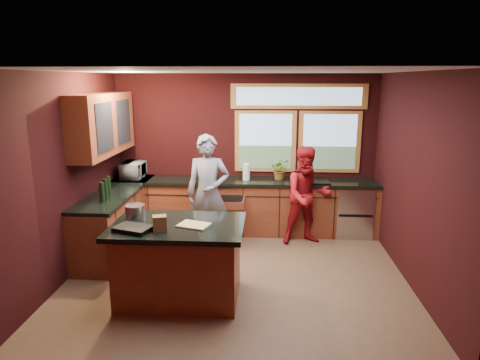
# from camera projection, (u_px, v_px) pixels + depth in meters

# --- Properties ---
(floor) EXTENTS (4.50, 4.50, 0.00)m
(floor) POSITION_uv_depth(u_px,v_px,m) (237.00, 274.00, 5.85)
(floor) COLOR brown
(floor) RESTS_ON ground
(room_shell) EXTENTS (4.52, 4.02, 2.71)m
(room_shell) POSITION_uv_depth(u_px,v_px,m) (195.00, 140.00, 5.79)
(room_shell) COLOR black
(room_shell) RESTS_ON ground
(back_counter) EXTENTS (4.50, 0.64, 0.93)m
(back_counter) POSITION_uv_depth(u_px,v_px,m) (256.00, 206.00, 7.38)
(back_counter) COLOR #592915
(back_counter) RESTS_ON floor
(left_counter) EXTENTS (0.64, 2.30, 0.93)m
(left_counter) POSITION_uv_depth(u_px,v_px,m) (117.00, 219.00, 6.69)
(left_counter) COLOR #592915
(left_counter) RESTS_ON floor
(island) EXTENTS (1.55, 1.05, 0.95)m
(island) POSITION_uv_depth(u_px,v_px,m) (179.00, 261.00, 5.12)
(island) COLOR #592915
(island) RESTS_ON floor
(person_grey) EXTENTS (0.67, 0.46, 1.80)m
(person_grey) POSITION_uv_depth(u_px,v_px,m) (208.00, 193.00, 6.54)
(person_grey) COLOR slate
(person_grey) RESTS_ON floor
(person_red) EXTENTS (0.88, 0.75, 1.58)m
(person_red) POSITION_uv_depth(u_px,v_px,m) (307.00, 196.00, 6.82)
(person_red) COLOR maroon
(person_red) RESTS_ON floor
(microwave) EXTENTS (0.36, 0.52, 0.28)m
(microwave) POSITION_uv_depth(u_px,v_px,m) (133.00, 170.00, 7.38)
(microwave) COLOR #999999
(microwave) RESTS_ON left_counter
(potted_plant) EXTENTS (0.33, 0.28, 0.36)m
(potted_plant) POSITION_uv_depth(u_px,v_px,m) (280.00, 169.00, 7.26)
(potted_plant) COLOR #999999
(potted_plant) RESTS_ON back_counter
(paper_towel) EXTENTS (0.12, 0.12, 0.28)m
(paper_towel) POSITION_uv_depth(u_px,v_px,m) (246.00, 172.00, 7.25)
(paper_towel) COLOR silver
(paper_towel) RESTS_ON back_counter
(cutting_board) EXTENTS (0.41, 0.35, 0.02)m
(cutting_board) POSITION_uv_depth(u_px,v_px,m) (194.00, 225.00, 4.95)
(cutting_board) COLOR tan
(cutting_board) RESTS_ON island
(stock_pot) EXTENTS (0.24, 0.24, 0.18)m
(stock_pot) POSITION_uv_depth(u_px,v_px,m) (135.00, 212.00, 5.17)
(stock_pot) COLOR #B9B9BE
(stock_pot) RESTS_ON island
(paper_bag) EXTENTS (0.18, 0.16, 0.18)m
(paper_bag) POSITION_uv_depth(u_px,v_px,m) (160.00, 224.00, 4.76)
(paper_bag) COLOR brown
(paper_bag) RESTS_ON island
(black_tray) EXTENTS (0.47, 0.39, 0.05)m
(black_tray) POSITION_uv_depth(u_px,v_px,m) (134.00, 228.00, 4.79)
(black_tray) COLOR black
(black_tray) RESTS_ON island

